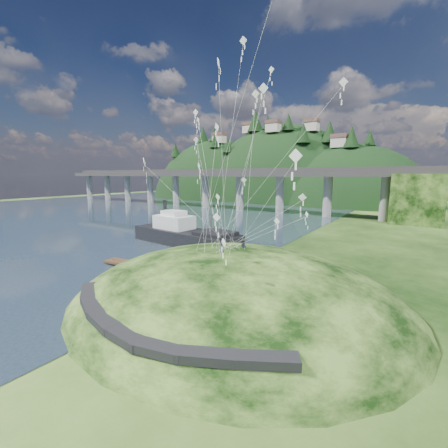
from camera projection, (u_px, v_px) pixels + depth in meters
The scene contains 10 objects.
ground at pixel (165, 289), 33.77m from camera, with size 320.00×320.00×0.00m, color black.
water at pixel (72, 214), 97.89m from camera, with size 240.00×240.00×0.00m, color #2D3F52.
grass_hill at pixel (234, 313), 31.26m from camera, with size 36.00×32.00×13.00m.
footpath at pixel (142, 326), 21.35m from camera, with size 22.29×5.84×0.83m.
bridge at pixel (254, 184), 104.17m from camera, with size 160.00×11.00×15.00m.
far_ridge at pixel (271, 213), 159.07m from camera, with size 153.00×70.00×94.50m.
work_barge at pixel (184, 234), 55.30m from camera, with size 23.23×8.32×7.96m.
wooden_dock at pixel (143, 266), 40.94m from camera, with size 13.19×3.49×0.93m.
kite_flyers at pixel (236, 241), 31.76m from camera, with size 1.78×4.01×1.97m.
kite_swarm at pixel (237, 143), 29.49m from camera, with size 20.12×17.95×21.29m.
Camera 1 is at (23.41, -22.99, 12.74)m, focal length 24.00 mm.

